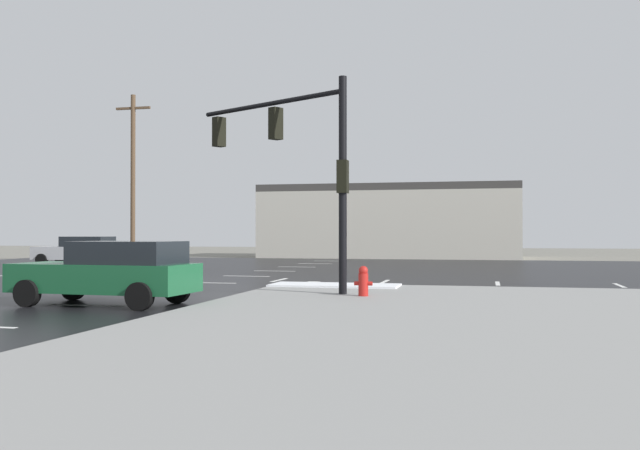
# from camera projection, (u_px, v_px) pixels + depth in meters

# --- Properties ---
(ground_plane) EXTENTS (120.00, 120.00, 0.00)m
(ground_plane) POSITION_uv_depth(u_px,v_px,m) (229.00, 280.00, 27.11)
(ground_plane) COLOR slate
(road_asphalt) EXTENTS (44.00, 44.00, 0.02)m
(road_asphalt) POSITION_uv_depth(u_px,v_px,m) (229.00, 280.00, 27.11)
(road_asphalt) COLOR black
(road_asphalt) RESTS_ON ground_plane
(sidewalk_corner) EXTENTS (18.00, 18.00, 0.14)m
(sidewalk_corner) POSITION_uv_depth(u_px,v_px,m) (623.00, 330.00, 12.69)
(sidewalk_corner) COLOR gray
(sidewalk_corner) RESTS_ON ground_plane
(snow_strip_curbside) EXTENTS (4.00, 1.60, 0.06)m
(snow_strip_curbside) POSITION_uv_depth(u_px,v_px,m) (335.00, 285.00, 22.08)
(snow_strip_curbside) COLOR white
(snow_strip_curbside) RESTS_ON sidewalk_corner
(lane_markings) EXTENTS (36.15, 36.15, 0.01)m
(lane_markings) POSITION_uv_depth(u_px,v_px,m) (247.00, 282.00, 25.50)
(lane_markings) COLOR silver
(lane_markings) RESTS_ON road_asphalt
(traffic_signal_mast) EXTENTS (5.27, 3.06, 5.95)m
(traffic_signal_mast) POSITION_uv_depth(u_px,v_px,m) (299.00, 152.00, 20.40)
(traffic_signal_mast) COLOR black
(traffic_signal_mast) RESTS_ON sidewalk_corner
(fire_hydrant) EXTENTS (0.48, 0.26, 0.79)m
(fire_hydrant) POSITION_uv_depth(u_px,v_px,m) (363.00, 281.00, 18.63)
(fire_hydrant) COLOR red
(fire_hydrant) RESTS_ON sidewalk_corner
(strip_building_background) EXTENTS (18.10, 8.00, 5.19)m
(strip_building_background) POSITION_uv_depth(u_px,v_px,m) (391.00, 222.00, 51.58)
(strip_building_background) COLOR beige
(strip_building_background) RESTS_ON ground_plane
(sedan_silver) EXTENTS (4.56, 2.06, 1.58)m
(sedan_silver) POSITION_uv_depth(u_px,v_px,m) (79.00, 250.00, 38.44)
(sedan_silver) COLOR #B7BABF
(sedan_silver) RESTS_ON road_asphalt
(sedan_green) EXTENTS (4.62, 2.22, 1.58)m
(sedan_green) POSITION_uv_depth(u_px,v_px,m) (110.00, 271.00, 17.42)
(sedan_green) COLOR #195933
(sedan_green) RESTS_ON road_asphalt
(utility_pole_distant) EXTENTS (2.20, 0.28, 10.07)m
(utility_pole_distant) POSITION_uv_depth(u_px,v_px,m) (133.00, 175.00, 42.27)
(utility_pole_distant) COLOR brown
(utility_pole_distant) RESTS_ON ground_plane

